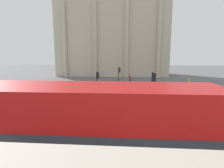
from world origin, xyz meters
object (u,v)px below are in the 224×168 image
object	(u,v)px
car_silver	(96,88)
pedestrian_blue	(124,90)
traffic_light_mid	(97,81)
pedestrian_red	(130,78)
traffic_light_near	(153,88)
double_decker_bus	(67,132)
pedestrian_yellow	(189,83)
plaza_building_left	(113,35)
traffic_light_far	(119,75)
pedestrian_olive	(138,94)

from	to	relation	value
car_silver	pedestrian_blue	distance (m)	4.94
traffic_light_mid	pedestrian_red	distance (m)	13.96
traffic_light_near	pedestrian_blue	distance (m)	6.75
double_decker_bus	pedestrian_yellow	xyz separation A→B (m)	(11.87, 21.08, -1.18)
plaza_building_left	traffic_light_far	xyz separation A→B (m)	(2.54, -23.36, -8.38)
traffic_light_mid	pedestrian_olive	world-z (taller)	traffic_light_mid
double_decker_bus	traffic_light_near	distance (m)	9.40
traffic_light_far	pedestrian_red	size ratio (longest dim) A/B	2.20
traffic_light_mid	pedestrian_yellow	bearing A→B (deg)	30.74
plaza_building_left	double_decker_bus	bearing A→B (deg)	-88.32
double_decker_bus	pedestrian_red	distance (m)	26.94
pedestrian_olive	pedestrian_red	bearing A→B (deg)	3.41
pedestrian_olive	plaza_building_left	bearing A→B (deg)	10.74
double_decker_bus	traffic_light_mid	distance (m)	13.48
traffic_light_far	double_decker_bus	bearing A→B (deg)	-93.82
pedestrian_red	double_decker_bus	bearing A→B (deg)	-75.84
pedestrian_blue	double_decker_bus	bearing A→B (deg)	-154.06
plaza_building_left	traffic_light_mid	world-z (taller)	plaza_building_left
plaza_building_left	traffic_light_far	distance (m)	24.95
plaza_building_left	pedestrian_yellow	xyz separation A→B (m)	(13.12, -21.57, -9.63)
traffic_light_far	pedestrian_yellow	world-z (taller)	traffic_light_far
pedestrian_yellow	pedestrian_blue	bearing A→B (deg)	63.31
traffic_light_mid	pedestrian_blue	size ratio (longest dim) A/B	1.86
traffic_light_far	car_silver	xyz separation A→B (m)	(-3.14, -1.80, -1.59)
traffic_light_mid	pedestrian_blue	bearing A→B (deg)	18.24
double_decker_bus	plaza_building_left	distance (m)	43.50
traffic_light_mid	double_decker_bus	bearing A→B (deg)	-85.84
traffic_light_far	car_silver	bearing A→B (deg)	-150.18
traffic_light_mid	pedestrian_olive	bearing A→B (deg)	-15.72
pedestrian_olive	pedestrian_yellow	world-z (taller)	pedestrian_yellow
traffic_light_mid	pedestrian_yellow	size ratio (longest dim) A/B	1.83
pedestrian_olive	pedestrian_yellow	distance (m)	12.22
traffic_light_mid	pedestrian_olive	xyz separation A→B (m)	(4.49, -1.26, -1.14)
plaza_building_left	pedestrian_yellow	size ratio (longest dim) A/B	15.82
double_decker_bus	car_silver	size ratio (longest dim) A/B	2.65
pedestrian_olive	traffic_light_near	bearing A→B (deg)	-164.83
traffic_light_near	pedestrian_red	size ratio (longest dim) A/B	2.37
pedestrian_blue	car_silver	bearing A→B (deg)	85.53
double_decker_bus	pedestrian_blue	size ratio (longest dim) A/B	6.25
traffic_light_near	pedestrian_olive	bearing A→B (deg)	103.31
plaza_building_left	pedestrian_blue	bearing A→B (deg)	-83.40
double_decker_bus	plaza_building_left	world-z (taller)	plaza_building_left
double_decker_bus	pedestrian_yellow	bearing A→B (deg)	61.62
traffic_light_mid	traffic_light_far	world-z (taller)	traffic_light_far
pedestrian_red	pedestrian_yellow	bearing A→B (deg)	-12.00
traffic_light_far	traffic_light_mid	bearing A→B (deg)	-111.17
traffic_light_far	pedestrian_red	world-z (taller)	traffic_light_far
traffic_light_mid	car_silver	xyz separation A→B (m)	(-0.88, 4.05, -1.48)
pedestrian_olive	pedestrian_red	world-z (taller)	pedestrian_olive
pedestrian_blue	pedestrian_yellow	distance (m)	11.90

